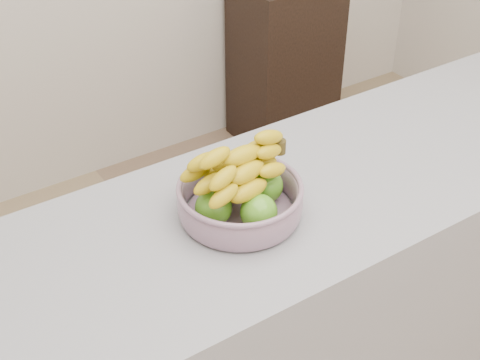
# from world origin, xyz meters

# --- Properties ---
(counter) EXTENTS (2.00, 0.60, 0.90)m
(counter) POSITION_xyz_m (0.00, 0.36, 0.45)
(counter) COLOR gray
(counter) RESTS_ON ground
(cabinet) EXTENTS (0.47, 0.38, 0.84)m
(cabinet) POSITION_xyz_m (0.97, 1.78, 0.42)
(cabinet) COLOR black
(cabinet) RESTS_ON ground
(fruit_bowl) EXTENTS (0.29, 0.29, 0.19)m
(fruit_bowl) POSITION_xyz_m (-0.22, 0.36, 0.96)
(fruit_bowl) COLOR #96A1B4
(fruit_bowl) RESTS_ON counter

